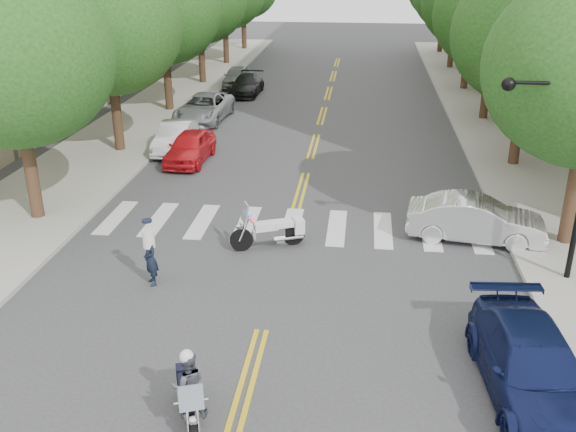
% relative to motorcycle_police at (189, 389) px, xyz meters
% --- Properties ---
extents(ground, '(140.00, 140.00, 0.00)m').
position_rel_motorcycle_police_xyz_m(ground, '(0.91, 3.40, -0.76)').
color(ground, '#38383A').
rests_on(ground, ground).
extents(sidewalk_left, '(5.00, 60.00, 0.15)m').
position_rel_motorcycle_police_xyz_m(sidewalk_left, '(-8.59, 25.40, -0.68)').
color(sidewalk_left, '#9E9991').
rests_on(sidewalk_left, ground).
extents(sidewalk_right, '(5.00, 60.00, 0.15)m').
position_rel_motorcycle_police_xyz_m(sidewalk_right, '(10.41, 25.40, -0.68)').
color(sidewalk_right, '#9E9991').
rests_on(sidewalk_right, ground).
extents(tree_l_0, '(6.40, 6.40, 8.45)m').
position_rel_motorcycle_police_xyz_m(tree_l_0, '(-7.89, 9.40, 4.79)').
color(tree_l_0, '#382316').
rests_on(tree_l_0, ground).
extents(tree_l_1, '(6.40, 6.40, 8.45)m').
position_rel_motorcycle_police_xyz_m(tree_l_1, '(-7.89, 17.40, 4.79)').
color(tree_l_1, '#382316').
rests_on(tree_l_1, ground).
extents(tree_l_2, '(6.40, 6.40, 8.45)m').
position_rel_motorcycle_police_xyz_m(tree_l_2, '(-7.89, 25.40, 4.79)').
color(tree_l_2, '#382316').
rests_on(tree_l_2, ground).
extents(tree_l_3, '(6.40, 6.40, 8.45)m').
position_rel_motorcycle_police_xyz_m(tree_l_3, '(-7.89, 33.40, 4.79)').
color(tree_l_3, '#382316').
rests_on(tree_l_3, ground).
extents(tree_r_1, '(6.40, 6.40, 8.45)m').
position_rel_motorcycle_police_xyz_m(tree_r_1, '(9.71, 17.40, 4.79)').
color(tree_r_1, '#382316').
rests_on(tree_r_1, ground).
extents(tree_r_2, '(6.40, 6.40, 8.45)m').
position_rel_motorcycle_police_xyz_m(tree_r_2, '(9.71, 25.40, 4.79)').
color(tree_r_2, '#382316').
rests_on(tree_r_2, ground).
extents(tree_r_3, '(6.40, 6.40, 8.45)m').
position_rel_motorcycle_police_xyz_m(tree_r_3, '(9.71, 33.40, 4.79)').
color(tree_r_3, '#382316').
rests_on(tree_r_3, ground).
extents(traffic_signal_pole, '(2.82, 0.42, 6.00)m').
position_rel_motorcycle_police_xyz_m(traffic_signal_pole, '(8.63, 6.89, 2.96)').
color(traffic_signal_pole, black).
rests_on(traffic_signal_pole, ground).
extents(motorcycle_police, '(0.98, 2.03, 1.70)m').
position_rel_motorcycle_police_xyz_m(motorcycle_police, '(0.00, 0.00, 0.00)').
color(motorcycle_police, black).
rests_on(motorcycle_police, ground).
extents(motorcycle_parked, '(2.29, 1.21, 1.55)m').
position_rel_motorcycle_police_xyz_m(motorcycle_parked, '(0.56, 8.22, -0.22)').
color(motorcycle_parked, black).
rests_on(motorcycle_parked, ground).
extents(officer_standing, '(0.64, 0.69, 1.58)m').
position_rel_motorcycle_police_xyz_m(officer_standing, '(-2.52, 5.40, 0.03)').
color(officer_standing, black).
rests_on(officer_standing, ground).
extents(convertible, '(4.50, 2.10, 1.43)m').
position_rel_motorcycle_police_xyz_m(convertible, '(6.92, 9.47, -0.05)').
color(convertible, silver).
rests_on(convertible, ground).
extents(sedan_blue, '(2.36, 5.05, 1.43)m').
position_rel_motorcycle_police_xyz_m(sedan_blue, '(6.91, 1.62, -0.05)').
color(sedan_blue, '#101743').
rests_on(sedan_blue, ground).
extents(parked_car_a, '(1.73, 4.01, 1.35)m').
position_rel_motorcycle_police_xyz_m(parked_car_a, '(-4.29, 16.40, -0.09)').
color(parked_car_a, red).
rests_on(parked_car_a, ground).
extents(parked_car_b, '(1.57, 4.05, 1.31)m').
position_rel_motorcycle_police_xyz_m(parked_car_b, '(-5.39, 17.90, -0.10)').
color(parked_car_b, silver).
rests_on(parked_car_b, ground).
extents(parked_car_c, '(2.64, 5.24, 1.42)m').
position_rel_motorcycle_police_xyz_m(parked_car_c, '(-5.39, 23.50, -0.05)').
color(parked_car_c, gray).
rests_on(parked_car_c, ground).
extents(parked_car_d, '(1.84, 4.33, 1.25)m').
position_rel_motorcycle_police_xyz_m(parked_car_d, '(-4.29, 30.44, -0.14)').
color(parked_car_d, black).
rests_on(parked_car_d, ground).
extents(parked_car_e, '(1.63, 3.93, 1.33)m').
position_rel_motorcycle_police_xyz_m(parked_car_e, '(-5.39, 32.90, -0.10)').
color(parked_car_e, '#A3A3A8').
rests_on(parked_car_e, ground).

